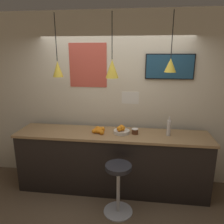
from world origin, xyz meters
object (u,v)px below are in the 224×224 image
(bar_stool, at_px, (118,181))
(juice_bottle, at_px, (169,128))
(mounted_tv, at_px, (170,67))
(fruit_bowl, at_px, (121,130))
(spread_jar, at_px, (135,131))

(bar_stool, height_order, juice_bottle, juice_bottle)
(juice_bottle, distance_m, mounted_tv, 0.97)
(fruit_bowl, bearing_deg, juice_bottle, 0.49)
(spread_jar, bearing_deg, mounted_tv, 35.23)
(spread_jar, height_order, mounted_tv, mounted_tv)
(spread_jar, xyz_separation_m, mounted_tv, (0.51, 0.36, 0.99))
(fruit_bowl, distance_m, spread_jar, 0.21)
(spread_jar, distance_m, mounted_tv, 1.17)
(fruit_bowl, relative_size, mounted_tv, 0.34)
(fruit_bowl, height_order, mounted_tv, mounted_tv)
(bar_stool, relative_size, juice_bottle, 2.52)
(bar_stool, relative_size, mounted_tv, 0.99)
(spread_jar, bearing_deg, bar_stool, -108.72)
(spread_jar, bearing_deg, juice_bottle, 0.00)
(fruit_bowl, bearing_deg, spread_jar, 1.67)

